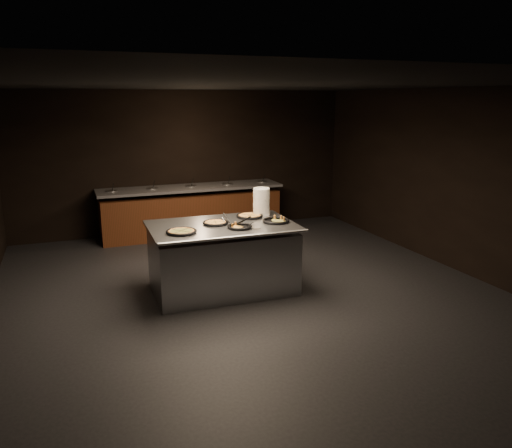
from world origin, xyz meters
The scene contains 11 objects.
room centered at (0.00, 0.00, 1.45)m, with size 7.02×8.02×2.92m.
salad_bar centered at (0.00, 3.56, 0.44)m, with size 3.70×0.83×1.18m.
serving_counter centered at (-0.33, 0.39, 0.47)m, with size 2.08×1.35×0.99m.
plate_stack centered at (0.43, 0.78, 1.19)m, with size 0.25×0.25×0.41m, color white.
pan_veggie_whole centered at (-0.97, 0.14, 1.01)m, with size 0.41×0.41×0.04m.
pan_cheese_whole centered at (-0.41, 0.45, 1.01)m, with size 0.37×0.37×0.04m.
pan_cheese_slices_a centered at (0.20, 0.68, 1.01)m, with size 0.40×0.40×0.04m.
pan_cheese_slices_b centered at (-0.16, 0.11, 1.00)m, with size 0.34×0.34×0.04m.
pan_veggie_slices centered at (0.45, 0.26, 1.00)m, with size 0.39×0.39×0.04m.
server_left centered at (-0.27, 0.44, 1.05)m, with size 0.13×0.29×0.14m.
server_right centered at (-0.07, 0.06, 1.07)m, with size 0.31×0.26×0.18m.
Camera 1 is at (-2.34, -6.19, 2.71)m, focal length 35.00 mm.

